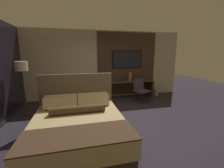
{
  "coord_description": "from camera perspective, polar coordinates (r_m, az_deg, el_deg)",
  "views": [
    {
      "loc": [
        -1.03,
        -3.69,
        1.89
      ],
      "look_at": [
        0.08,
        0.83,
        0.92
      ],
      "focal_mm": 24.0,
      "sensor_mm": 36.0,
      "label": 1
    }
  ],
  "objects": [
    {
      "name": "desk",
      "position": [
        6.51,
        6.33,
        -0.59
      ],
      "size": [
        2.1,
        0.58,
        0.72
      ],
      "color": "#422D1E",
      "rests_on": "ground_plane"
    },
    {
      "name": "tv",
      "position": [
        6.59,
        5.84,
        9.34
      ],
      "size": [
        1.35,
        0.04,
        0.76
      ],
      "color": "black"
    },
    {
      "name": "desk_chair",
      "position": [
        6.0,
        10.78,
        -1.63
      ],
      "size": [
        0.63,
        0.63,
        0.88
      ],
      "rotation": [
        0.0,
        0.0,
        0.31
      ],
      "color": "#38333D",
      "rests_on": "ground_plane"
    },
    {
      "name": "vase_tall",
      "position": [
        6.33,
        6.89,
        2.76
      ],
      "size": [
        0.13,
        0.13,
        0.38
      ],
      "color": "#B2563D",
      "rests_on": "desk"
    },
    {
      "name": "waste_bin",
      "position": [
        7.07,
        16.41,
        -3.06
      ],
      "size": [
        0.22,
        0.22,
        0.28
      ],
      "color": "gray",
      "rests_on": "ground_plane"
    },
    {
      "name": "ground_plane",
      "position": [
        4.27,
        1.71,
        -14.5
      ],
      "size": [
        16.0,
        16.0,
        0.0
      ],
      "primitive_type": "plane",
      "color": "#28232D"
    },
    {
      "name": "wall_back_tv_panel",
      "position": [
        6.41,
        -2.93,
        7.37
      ],
      "size": [
        7.2,
        0.09,
        2.8
      ],
      "color": "#BCAD8E",
      "rests_on": "ground_plane"
    },
    {
      "name": "book",
      "position": [
        6.72,
        11.56,
        1.63
      ],
      "size": [
        0.24,
        0.18,
        0.03
      ],
      "color": "maroon",
      "rests_on": "desk"
    },
    {
      "name": "bed",
      "position": [
        3.42,
        -12.58,
        -15.19
      ],
      "size": [
        1.89,
        2.13,
        1.35
      ],
      "color": "#33281E",
      "rests_on": "ground_plane"
    },
    {
      "name": "floor_lamp",
      "position": [
        5.2,
        -31.12,
        4.46
      ],
      "size": [
        0.34,
        0.34,
        1.65
      ],
      "color": "#282623",
      "rests_on": "ground_plane"
    }
  ]
}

